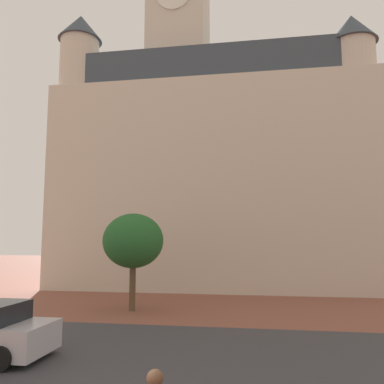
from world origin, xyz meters
name	(u,v)px	position (x,y,z in m)	size (l,w,h in m)	color
ground_plane	(186,330)	(0.00, 10.00, 0.00)	(120.00, 120.00, 0.00)	brown
street_asphalt_strip	(170,351)	(0.00, 7.10, 0.00)	(120.00, 6.95, 0.00)	#38383D
landmark_building	(210,167)	(-0.76, 25.11, 8.98)	(22.43, 11.93, 30.01)	beige
tree_curb_far	(133,241)	(-3.21, 13.40, 3.28)	(2.92, 2.92, 4.62)	brown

